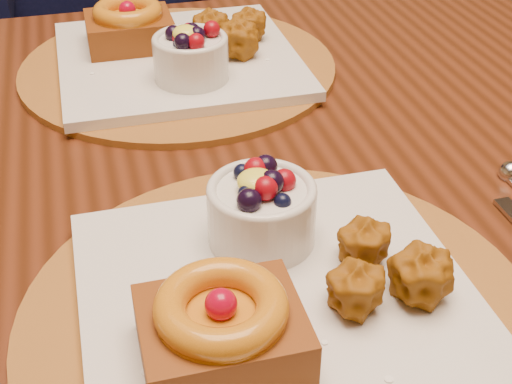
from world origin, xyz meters
TOP-DOWN VIEW (x-y plane):
  - dining_table at (-0.08, -0.10)m, footprint 1.60×0.90m
  - place_setting_near at (-0.08, -0.32)m, footprint 0.38×0.38m
  - place_setting_far at (-0.08, 0.11)m, footprint 0.38×0.38m
  - chair_far at (-0.08, 0.72)m, footprint 0.54×0.54m

SIDE VIEW (x-z plane):
  - chair_far at x=-0.08m, z-range 0.05..1.01m
  - dining_table at x=-0.08m, z-range 0.30..1.06m
  - place_setting_far at x=-0.08m, z-range 0.74..0.82m
  - place_setting_near at x=-0.08m, z-range 0.74..0.82m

